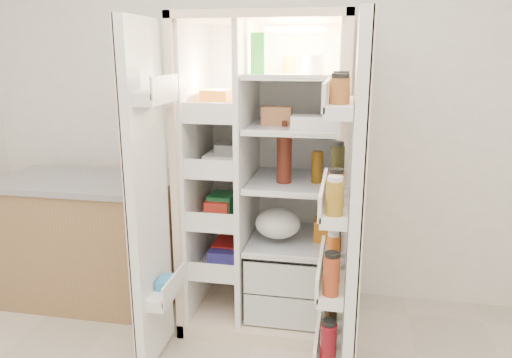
# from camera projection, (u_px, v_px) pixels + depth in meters

# --- Properties ---
(wall_back) EXTENTS (4.00, 0.02, 2.70)m
(wall_back) POSITION_uv_depth(u_px,v_px,m) (276.00, 93.00, 3.09)
(wall_back) COLOR white
(wall_back) RESTS_ON floor
(refrigerator) EXTENTS (0.92, 0.70, 1.80)m
(refrigerator) POSITION_uv_depth(u_px,v_px,m) (271.00, 200.00, 2.91)
(refrigerator) COLOR beige
(refrigerator) RESTS_ON floor
(freezer_door) EXTENTS (0.15, 0.40, 1.72)m
(freezer_door) POSITION_uv_depth(u_px,v_px,m) (148.00, 201.00, 2.39)
(freezer_door) COLOR white
(freezer_door) RESTS_ON floor
(fridge_door) EXTENTS (0.17, 0.58, 1.72)m
(fridge_door) POSITION_uv_depth(u_px,v_px,m) (350.00, 223.00, 2.13)
(fridge_door) COLOR white
(fridge_door) RESTS_ON floor
(kitchen_counter) EXTENTS (1.13, 0.60, 0.82)m
(kitchen_counter) POSITION_uv_depth(u_px,v_px,m) (91.00, 240.00, 3.16)
(kitchen_counter) COLOR olive
(kitchen_counter) RESTS_ON floor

